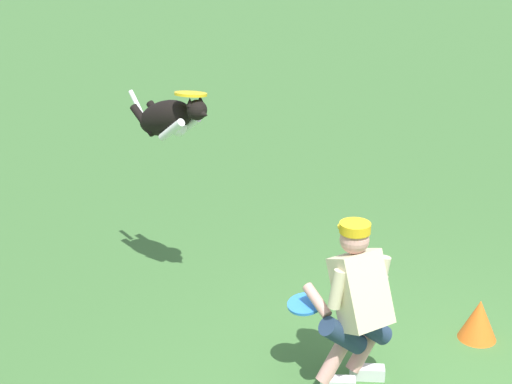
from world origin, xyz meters
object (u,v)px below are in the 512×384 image
Objects in this scene: training_cone at (479,320)px; dog at (168,118)px; frisbee_held at (305,304)px; frisbee_flying at (191,94)px; person at (357,302)px.

dog is at bearing -15.66° from training_cone.
frisbee_held reaches higher than training_cone.
dog is 0.41m from frisbee_flying.
dog is at bearing 11.70° from person.
frisbee_flying is at bearing -12.58° from training_cone.
person reaches higher than training_cone.
person is at bearing 137.21° from frisbee_flying.
frisbee_flying is 0.78× the size of training_cone.
frisbee_flying is (-0.23, 0.20, 0.27)m from dog.
dog is at bearing -41.04° from frisbee_flying.
dog is 3.24× the size of frisbee_held.
frisbee_flying is (1.35, -1.25, 1.19)m from person.
frisbee_flying is at bearing 11.45° from person.
person is 4.93× the size of frisbee_held.
frisbee_flying is 1.04× the size of frisbee_held.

